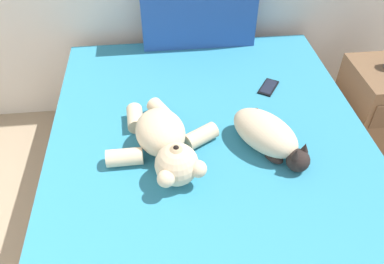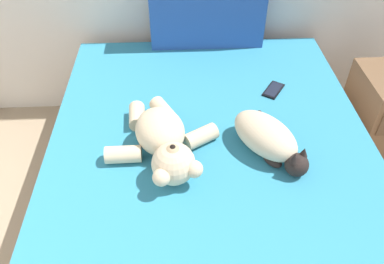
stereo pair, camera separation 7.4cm
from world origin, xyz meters
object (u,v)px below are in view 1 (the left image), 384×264
bed (211,190)px  patterned_cushion (199,8)px  teddy_bear (165,142)px  cell_phone (268,87)px  nightstand (377,109)px  cat (268,135)px

bed → patterned_cushion: patterned_cushion is taller
bed → teddy_bear: bearing=-175.6°
bed → cell_phone: cell_phone is taller
bed → teddy_bear: 0.43m
teddy_bear → nightstand: size_ratio=1.05×
patterned_cushion → cell_phone: patterned_cushion is taller
cell_phone → nightstand: bearing=7.3°
bed → nightstand: 1.23m
patterned_cushion → bed: bearing=-92.8°
teddy_bear → nightstand: 1.48m
cat → teddy_bear: bearing=-179.2°
patterned_cushion → teddy_bear: patterned_cushion is taller
teddy_bear → nightstand: teddy_bear is taller
cat → teddy_bear: 0.45m
bed → cat: size_ratio=4.68×
cell_phone → teddy_bear: bearing=-142.3°
cell_phone → bed: bearing=-130.3°
teddy_bear → cell_phone: teddy_bear is taller
patterned_cushion → teddy_bear: size_ratio=1.14×
cat → nightstand: bearing=31.4°
patterned_cushion → cell_phone: bearing=-58.0°
patterned_cushion → cell_phone: 0.64m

